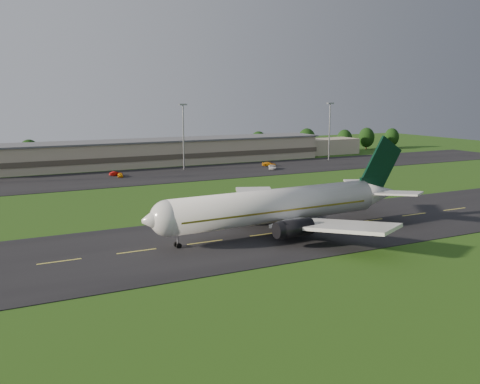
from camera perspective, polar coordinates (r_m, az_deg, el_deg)
name	(u,v)px	position (r m, az deg, el deg)	size (l,w,h in m)	color
ground	(320,227)	(95.01, 8.58, -3.76)	(360.00, 360.00, 0.00)	#1C4611
taxiway	(320,227)	(95.00, 8.58, -3.73)	(220.00, 30.00, 0.10)	black
apron	(178,174)	(158.14, -6.65, 1.92)	(260.00, 30.00, 0.10)	black
airliner	(279,206)	(89.46, 4.20, -1.49)	(51.29, 42.14, 15.57)	silver
terminal	(171,152)	(182.39, -7.42, 4.26)	(145.00, 16.00, 8.40)	tan
light_mast_centre	(183,129)	(166.03, -6.07, 6.73)	(2.40, 1.20, 20.35)	gray
light_mast_east	(330,124)	(192.48, 9.54, 7.12)	(2.40, 1.20, 20.35)	gray
tree_line	(238,144)	(202.95, -0.25, 5.19)	(195.85, 8.24, 9.74)	black
service_vehicle_a	(120,175)	(154.54, -12.65, 1.79)	(1.42, 3.53, 1.20)	orange
service_vehicle_b	(116,174)	(157.50, -13.10, 1.93)	(1.28, 3.68, 1.21)	#9E0B0A
service_vehicle_c	(272,167)	(167.17, 3.47, 2.67)	(2.25, 4.88, 1.36)	white
service_vehicle_d	(269,164)	(174.82, 3.11, 3.00)	(1.85, 4.55, 1.32)	orange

